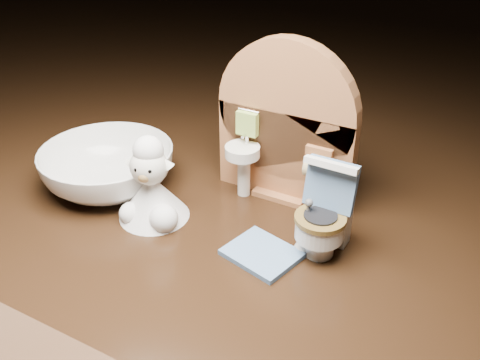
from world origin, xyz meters
name	(u,v)px	position (x,y,z in m)	size (l,w,h in m)	color
backdrop_panel	(285,131)	(0.00, 0.06, 0.07)	(0.13, 0.05, 0.15)	#A8673B
toy_toilet	(325,219)	(0.06, 0.00, 0.03)	(0.04, 0.05, 0.08)	white
bath_mat	(262,254)	(0.02, -0.03, 0.00)	(0.06, 0.05, 0.00)	#5E83B1
toilet_brush	(306,237)	(0.05, 0.00, 0.01)	(0.02, 0.02, 0.05)	white
plush_lamb	(152,190)	(-0.08, -0.03, 0.03)	(0.06, 0.06, 0.08)	white
ceramic_bowl	(108,168)	(-0.15, 0.00, 0.02)	(0.13, 0.13, 0.04)	white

